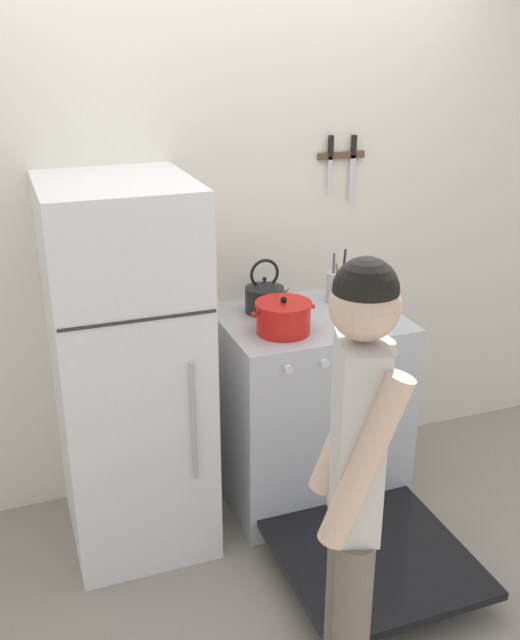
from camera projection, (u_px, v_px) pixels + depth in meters
ground_plane at (228, 465)px, 3.78m from camera, size 14.00×14.00×0.00m
wall_back at (222, 229)px, 3.34m from camera, size 10.00×0.06×2.55m
refrigerator at (128, 370)px, 3.01m from camera, size 0.59×0.71×1.61m
stove_range at (310, 411)px, 3.39m from camera, size 0.81×1.41×0.93m
dutch_oven_pot at (283, 317)px, 3.05m from camera, size 0.29×0.24×0.16m
tea_kettle at (265, 295)px, 3.28m from camera, size 0.23×0.18×0.25m
utensil_jar at (337, 286)px, 3.41m from camera, size 0.11×0.11×0.26m
person at (354, 488)px, 2.04m from camera, size 0.32×0.38×1.60m
wall_knife_strip at (342, 156)px, 3.37m from camera, size 0.24×0.03×0.32m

